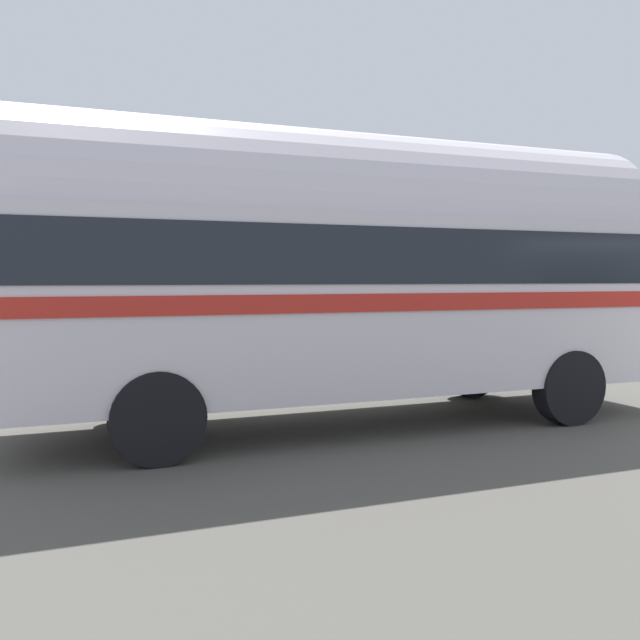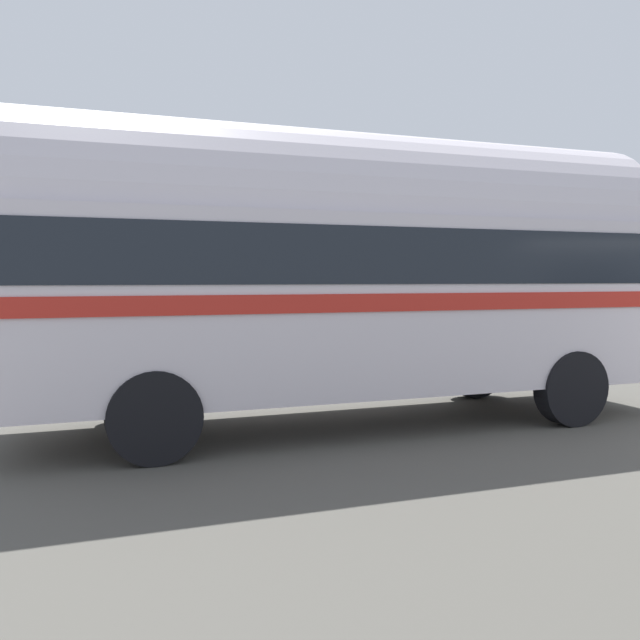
# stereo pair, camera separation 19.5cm
# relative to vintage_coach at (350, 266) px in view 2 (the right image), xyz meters

# --- Properties ---
(vintage_coach) EXTENTS (5.37, 8.86, 3.70)m
(vintage_coach) POSITION_rel_vintage_coach_xyz_m (0.00, 0.00, 0.00)
(vintage_coach) COLOR black
(vintage_coach) RESTS_ON ground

